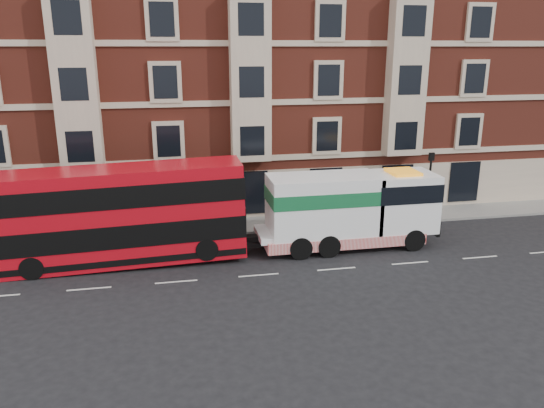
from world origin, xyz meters
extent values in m
plane|color=black|center=(0.00, 0.00, 0.00)|extent=(120.00, 120.00, 0.00)
cube|color=slate|center=(0.00, 7.50, 0.07)|extent=(90.00, 3.00, 0.15)
cube|color=maroon|center=(0.50, 15.00, 9.00)|extent=(45.00, 12.00, 18.00)
cylinder|color=black|center=(-6.00, 6.20, 2.15)|extent=(0.14, 0.14, 4.00)
cube|color=black|center=(-6.00, 6.20, 4.25)|extent=(0.35, 0.15, 0.50)
cylinder|color=black|center=(12.00, 6.20, 2.15)|extent=(0.14, 0.14, 4.00)
cube|color=black|center=(12.00, 6.20, 4.25)|extent=(0.35, 0.15, 0.50)
cube|color=red|center=(-6.59, 2.92, 2.60)|extent=(12.39, 2.77, 4.87)
cube|color=black|center=(-6.59, 2.92, 1.88)|extent=(12.43, 2.83, 1.16)
cube|color=black|center=(-6.59, 2.92, 3.87)|extent=(12.43, 2.83, 1.11)
cylinder|color=black|center=(-10.79, 1.67, 0.58)|extent=(1.15, 0.35, 1.15)
cylinder|color=black|center=(-10.79, 4.17, 0.58)|extent=(1.15, 0.35, 1.15)
cylinder|color=black|center=(-2.38, 1.67, 0.91)|extent=(1.15, 0.35, 1.15)
cylinder|color=black|center=(-2.38, 4.17, 0.91)|extent=(1.15, 0.35, 1.15)
cube|color=white|center=(5.41, 2.92, 1.05)|extent=(9.96, 2.54, 0.33)
cube|color=white|center=(8.62, 2.92, 2.49)|extent=(3.54, 2.77, 3.21)
cube|color=white|center=(4.09, 2.92, 2.54)|extent=(5.97, 2.77, 3.21)
cube|color=#166436|center=(4.09, 2.92, 3.10)|extent=(6.03, 2.81, 0.77)
cube|color=red|center=(5.19, 2.92, 0.66)|extent=(8.85, 2.83, 0.61)
cylinder|color=black|center=(8.95, 1.67, 0.61)|extent=(1.22, 0.39, 1.22)
cylinder|color=black|center=(8.95, 4.17, 0.61)|extent=(1.22, 0.39, 1.22)
cylinder|color=black|center=(4.09, 1.67, 0.61)|extent=(1.22, 0.44, 1.22)
cylinder|color=black|center=(4.09, 4.17, 0.61)|extent=(1.22, 0.44, 1.22)
cylinder|color=black|center=(2.54, 1.67, 0.61)|extent=(1.22, 0.44, 1.22)
cylinder|color=black|center=(2.54, 4.17, 0.61)|extent=(1.22, 0.44, 1.22)
imported|color=#1D2A3A|center=(-12.42, 6.15, 1.09)|extent=(0.79, 0.65, 1.87)
camera|label=1|loc=(-3.95, -23.68, 10.80)|focal=35.00mm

